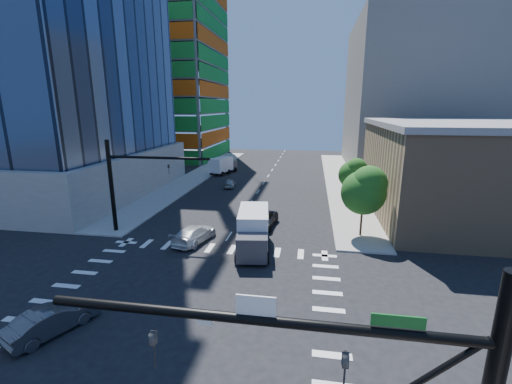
# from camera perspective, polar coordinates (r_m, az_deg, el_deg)

# --- Properties ---
(ground) EXTENTS (160.00, 160.00, 0.00)m
(ground) POSITION_cam_1_polar(r_m,az_deg,el_deg) (23.13, -11.97, -18.05)
(ground) COLOR black
(ground) RESTS_ON ground
(road_markings) EXTENTS (20.00, 20.00, 0.01)m
(road_markings) POSITION_cam_1_polar(r_m,az_deg,el_deg) (23.13, -11.97, -18.04)
(road_markings) COLOR silver
(road_markings) RESTS_ON ground
(sidewalk_ne) EXTENTS (5.00, 60.00, 0.15)m
(sidewalk_ne) POSITION_cam_1_polar(r_m,az_deg,el_deg) (59.58, 13.84, 1.95)
(sidewalk_ne) COLOR gray
(sidewalk_ne) RESTS_ON ground
(sidewalk_nw) EXTENTS (5.00, 60.00, 0.15)m
(sidewalk_nw) POSITION_cam_1_polar(r_m,az_deg,el_deg) (62.69, -9.59, 2.75)
(sidewalk_nw) COLOR gray
(sidewalk_nw) RESTS_ON ground
(construction_building) EXTENTS (25.16, 34.50, 70.60)m
(construction_building) POSITION_cam_1_polar(r_m,az_deg,el_deg) (88.26, -15.28, 21.73)
(construction_building) COLOR gray
(construction_building) RESTS_ON ground
(commercial_building) EXTENTS (20.50, 22.50, 10.60)m
(commercial_building) POSITION_cam_1_polar(r_m,az_deg,el_deg) (44.28, 32.36, 2.96)
(commercial_building) COLOR #947756
(commercial_building) RESTS_ON ground
(bg_building_ne) EXTENTS (24.00, 30.00, 28.00)m
(bg_building_ne) POSITION_cam_1_polar(r_m,az_deg,el_deg) (75.68, 24.97, 14.20)
(bg_building_ne) COLOR slate
(bg_building_ne) RESTS_ON ground
(signal_mast_nw) EXTENTS (10.20, 0.40, 9.00)m
(signal_mast_nw) POSITION_cam_1_polar(r_m,az_deg,el_deg) (35.10, -21.00, 2.15)
(signal_mast_nw) COLOR black
(signal_mast_nw) RESTS_ON sidewalk_nw
(tree_south) EXTENTS (4.16, 4.16, 6.82)m
(tree_south) POSITION_cam_1_polar(r_m,az_deg,el_deg) (33.28, 17.76, 0.38)
(tree_south) COLOR #382316
(tree_south) RESTS_ON sidewalk_ne
(tree_north) EXTENTS (3.54, 3.52, 5.78)m
(tree_north) POSITION_cam_1_polar(r_m,az_deg,el_deg) (45.11, 15.96, 3.07)
(tree_north) COLOR #382316
(tree_north) RESTS_ON sidewalk_ne
(car_nb_far) EXTENTS (2.95, 5.54, 1.48)m
(car_nb_far) POSITION_cam_1_polar(r_m,az_deg,el_deg) (35.62, 1.11, -4.66)
(car_nb_far) COLOR black
(car_nb_far) RESTS_ON ground
(car_sb_near) EXTENTS (3.28, 5.67, 1.54)m
(car_sb_near) POSITION_cam_1_polar(r_m,az_deg,el_deg) (32.22, -10.24, -6.89)
(car_sb_near) COLOR silver
(car_sb_near) RESTS_ON ground
(car_sb_mid) EXTENTS (1.85, 3.86, 1.27)m
(car_sb_mid) POSITION_cam_1_polar(r_m,az_deg,el_deg) (52.99, -4.35, 1.46)
(car_sb_mid) COLOR #989B9F
(car_sb_mid) RESTS_ON ground
(car_sb_cross) EXTENTS (3.40, 4.95, 1.55)m
(car_sb_cross) POSITION_cam_1_polar(r_m,az_deg,el_deg) (23.03, -30.86, -17.82)
(car_sb_cross) COLOR #48484D
(car_sb_cross) RESTS_ON ground
(box_truck_near) EXTENTS (3.60, 6.78, 3.40)m
(box_truck_near) POSITION_cam_1_polar(r_m,az_deg,el_deg) (29.59, -0.49, -7.08)
(box_truck_near) COLOR black
(box_truck_near) RESTS_ON ground
(box_truck_far) EXTENTS (4.10, 6.34, 3.08)m
(box_truck_far) POSITION_cam_1_polar(r_m,az_deg,el_deg) (64.07, -5.35, 4.31)
(box_truck_far) COLOR black
(box_truck_far) RESTS_ON ground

